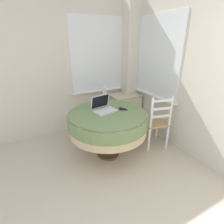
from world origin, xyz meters
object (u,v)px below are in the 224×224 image
object	(u,v)px
round_dining_table	(108,121)
corner_cabinet	(124,109)
computer_mouse	(121,108)
dining_chair_near_back_window	(98,110)
dining_chair_near_right_window	(156,123)
laptop	(103,107)
cell_phone	(124,109)

from	to	relation	value
round_dining_table	corner_cabinet	world-z (taller)	round_dining_table
computer_mouse	dining_chair_near_back_window	bearing A→B (deg)	93.01
dining_chair_near_back_window	computer_mouse	bearing A→B (deg)	-86.99
dining_chair_near_right_window	corner_cabinet	distance (m)	1.05
laptop	dining_chair_near_right_window	xyz separation A→B (m)	(0.87, -0.25, -0.36)
round_dining_table	dining_chair_near_right_window	xyz separation A→B (m)	(0.84, -0.15, -0.16)
dining_chair_near_right_window	laptop	bearing A→B (deg)	164.23
round_dining_table	computer_mouse	world-z (taller)	computer_mouse
round_dining_table	computer_mouse	size ratio (longest dim) A/B	14.26
dining_chair_near_right_window	corner_cabinet	bearing A→B (deg)	89.26
laptop	computer_mouse	distance (m)	0.27
laptop	dining_chair_near_back_window	bearing A→B (deg)	73.95
round_dining_table	dining_chair_near_back_window	distance (m)	0.87
laptop	cell_phone	distance (m)	0.33
round_dining_table	corner_cabinet	size ratio (longest dim) A/B	1.81
laptop	cell_phone	size ratio (longest dim) A/B	2.95
computer_mouse	dining_chair_near_back_window	xyz separation A→B (m)	(-0.04, 0.83, -0.33)
laptop	corner_cabinet	bearing A→B (deg)	42.06
laptop	dining_chair_near_back_window	distance (m)	0.84
computer_mouse	dining_chair_near_right_window	world-z (taller)	dining_chair_near_right_window
computer_mouse	corner_cabinet	world-z (taller)	computer_mouse
round_dining_table	laptop	world-z (taller)	laptop
round_dining_table	dining_chair_near_back_window	world-z (taller)	dining_chair_near_back_window
round_dining_table	laptop	xyz separation A→B (m)	(-0.03, 0.10, 0.20)
dining_chair_near_back_window	dining_chair_near_right_window	distance (m)	1.18
round_dining_table	corner_cabinet	xyz separation A→B (m)	(0.86, 0.90, -0.28)
dining_chair_near_right_window	corner_cabinet	size ratio (longest dim) A/B	1.43
round_dining_table	laptop	distance (m)	0.22
round_dining_table	cell_phone	distance (m)	0.32
dining_chair_near_back_window	corner_cabinet	world-z (taller)	dining_chair_near_back_window
laptop	dining_chair_near_back_window	size ratio (longest dim) A/B	0.39
laptop	corner_cabinet	size ratio (longest dim) A/B	0.56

